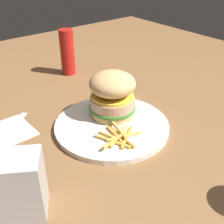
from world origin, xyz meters
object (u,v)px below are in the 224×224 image
object	(u,v)px
fork	(6,132)
napkin_dispenser	(14,186)
ketchup_bottle	(67,52)
fries_pile	(118,136)
sandwich	(112,94)
plate	(112,125)
napkin	(6,132)

from	to	relation	value
fork	napkin_dispenser	size ratio (longest dim) A/B	1.36
fork	ketchup_bottle	world-z (taller)	ketchup_bottle
ketchup_bottle	napkin_dispenser	bearing A→B (deg)	140.65
fries_pile	sandwich	bearing A→B (deg)	-31.49
plate	napkin_dispenser	size ratio (longest dim) A/B	2.46
sandwich	napkin_dispenser	bearing A→B (deg)	113.12
plate	fork	xyz separation A→B (m)	(0.13, 0.20, -0.00)
napkin_dispenser	napkin	bearing A→B (deg)	105.67
sandwich	napkin	size ratio (longest dim) A/B	1.02
fries_pile	napkin_dispenser	size ratio (longest dim) A/B	0.96
plate	napkin	size ratio (longest dim) A/B	2.39
fork	napkin	bearing A→B (deg)	-51.40
napkin	plate	bearing A→B (deg)	-123.53
napkin	napkin_dispenser	size ratio (longest dim) A/B	1.03
plate	ketchup_bottle	xyz separation A→B (m)	(0.33, -0.09, 0.07)
plate	sandwich	world-z (taller)	sandwich
fork	napkin_dispenser	xyz separation A→B (m)	(-0.22, 0.06, 0.05)
napkin	ketchup_bottle	distance (m)	0.36
fries_pile	ketchup_bottle	distance (m)	0.41
napkin_dispenser	ketchup_bottle	distance (m)	0.55
fries_pile	napkin	xyz separation A→B (m)	(0.19, 0.17, -0.02)
plate	napkin_dispenser	bearing A→B (deg)	109.17
sandwich	fries_pile	size ratio (longest dim) A/B	1.08
fries_pile	fork	distance (m)	0.26
napkin	fries_pile	bearing A→B (deg)	-137.01
plate	fries_pile	world-z (taller)	fries_pile
sandwich	fork	world-z (taller)	sandwich
sandwich	fries_pile	bearing A→B (deg)	148.51
napkin	ketchup_bottle	xyz separation A→B (m)	(0.20, -0.29, 0.07)
plate	fork	distance (m)	0.24
ketchup_bottle	fries_pile	bearing A→B (deg)	163.95
ketchup_bottle	fork	bearing A→B (deg)	125.17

